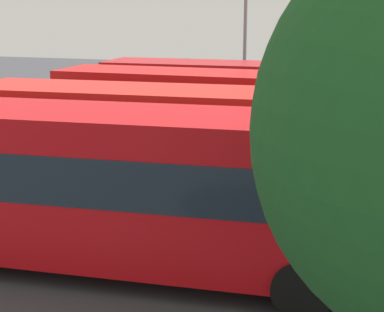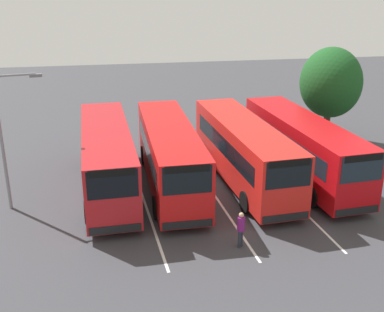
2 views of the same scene
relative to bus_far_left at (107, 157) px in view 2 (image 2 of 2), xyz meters
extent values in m
plane|color=#38383D|center=(-0.47, 5.26, -1.86)|extent=(79.63, 79.63, 0.00)
cube|color=#AD191E|center=(-0.03, 0.00, 0.01)|extent=(11.19, 2.77, 2.98)
cube|color=black|center=(5.49, 0.19, 0.81)|extent=(0.19, 2.11, 1.25)
cube|color=black|center=(-0.07, 1.17, 0.37)|extent=(9.34, 0.40, 0.95)
cube|color=black|center=(0.01, -1.17, 0.37)|extent=(9.34, 0.40, 0.95)
cube|color=black|center=(5.51, 0.19, 1.32)|extent=(0.17, 1.92, 0.32)
cube|color=black|center=(5.52, 0.19, -1.26)|extent=(0.18, 2.21, 0.36)
cylinder|color=black|center=(3.49, 1.26, -1.32)|extent=(1.10, 0.32, 1.09)
cylinder|color=black|center=(3.56, -1.02, -1.32)|extent=(1.10, 0.32, 1.09)
cylinder|color=black|center=(-3.63, 1.01, -1.32)|extent=(1.10, 0.32, 1.09)
cylinder|color=black|center=(-3.55, -1.26, -1.32)|extent=(1.10, 0.32, 1.09)
cube|color=red|center=(0.10, 3.29, 0.01)|extent=(11.13, 2.43, 2.98)
cube|color=black|center=(5.62, 3.27, 0.81)|extent=(0.13, 2.11, 1.25)
cube|color=black|center=(0.10, 4.46, 0.37)|extent=(9.34, 0.11, 0.95)
cube|color=black|center=(0.09, 2.12, 0.37)|extent=(9.34, 0.11, 0.95)
cube|color=black|center=(5.64, 3.27, 1.32)|extent=(0.11, 1.92, 0.32)
cube|color=black|center=(5.65, 3.27, -1.26)|extent=(0.11, 2.20, 0.36)
cylinder|color=black|center=(3.66, 4.41, -1.32)|extent=(1.09, 0.28, 1.09)
cylinder|color=black|center=(3.65, 2.14, -1.32)|extent=(1.09, 0.28, 1.09)
cylinder|color=black|center=(-3.46, 4.44, -1.32)|extent=(1.09, 0.28, 1.09)
cylinder|color=black|center=(-3.46, 2.16, -1.32)|extent=(1.09, 0.28, 1.09)
cube|color=red|center=(0.27, 7.30, 0.01)|extent=(11.25, 3.12, 2.98)
cube|color=black|center=(5.78, 7.66, 0.81)|extent=(0.26, 2.11, 1.25)
cube|color=black|center=(0.19, 8.47, 0.37)|extent=(9.32, 0.69, 0.95)
cube|color=black|center=(0.35, 6.14, 0.37)|extent=(9.32, 0.69, 0.95)
cube|color=black|center=(5.80, 7.67, 1.32)|extent=(0.23, 1.92, 0.32)
cube|color=black|center=(5.81, 7.67, -1.26)|extent=(0.24, 2.20, 0.36)
cylinder|color=black|center=(3.75, 8.67, -1.32)|extent=(1.10, 0.35, 1.09)
cylinder|color=black|center=(3.90, 6.40, -1.32)|extent=(1.10, 0.35, 1.09)
cylinder|color=black|center=(-3.35, 8.20, -1.32)|extent=(1.10, 0.35, 1.09)
cylinder|color=black|center=(-3.20, 5.93, -1.32)|extent=(1.10, 0.35, 1.09)
cube|color=#B70C11|center=(0.25, 10.67, 0.01)|extent=(11.27, 3.26, 2.98)
cube|color=#19232D|center=(5.76, 11.10, 0.81)|extent=(0.29, 2.11, 1.25)
cube|color=#19232D|center=(0.16, 11.83, 0.37)|extent=(9.32, 0.81, 0.95)
cube|color=#19232D|center=(0.35, 9.51, 0.37)|extent=(9.32, 0.81, 0.95)
cube|color=black|center=(5.78, 11.10, 1.32)|extent=(0.25, 1.92, 0.32)
cube|color=black|center=(5.79, 11.11, -1.26)|extent=(0.27, 2.20, 0.36)
cylinder|color=black|center=(3.71, 12.08, -1.32)|extent=(1.11, 0.36, 1.09)
cylinder|color=black|center=(3.89, 9.81, -1.32)|extent=(1.11, 0.36, 1.09)
cylinder|color=black|center=(-3.38, 11.52, -1.32)|extent=(1.11, 0.36, 1.09)
cylinder|color=black|center=(-3.20, 9.26, -1.32)|extent=(1.11, 0.36, 1.09)
cylinder|color=#232833|center=(6.94, 5.24, -1.47)|extent=(0.13, 0.13, 0.77)
cylinder|color=#232833|center=(6.82, 5.35, -1.47)|extent=(0.13, 0.13, 0.77)
cylinder|color=#721966|center=(6.88, 5.29, -0.78)|extent=(0.45, 0.45, 0.61)
sphere|color=tan|center=(6.88, 5.29, -0.37)|extent=(0.21, 0.21, 0.21)
cylinder|color=gray|center=(1.37, -4.77, 1.43)|extent=(0.16, 0.16, 6.59)
cylinder|color=gray|center=(1.21, -3.86, 4.63)|extent=(0.43, 1.83, 0.10)
cube|color=slate|center=(1.04, -2.95, 4.55)|extent=(0.30, 0.59, 0.14)
cylinder|color=#4C3823|center=(-5.31, 14.80, -0.62)|extent=(0.44, 0.44, 2.49)
ellipsoid|color=#194C1E|center=(-5.31, 14.80, 2.28)|extent=(4.41, 3.97, 4.63)
cube|color=silver|center=(-0.47, 1.59, -1.86)|extent=(17.36, 1.13, 0.01)
cube|color=silver|center=(-0.47, 5.26, -1.86)|extent=(17.36, 1.13, 0.01)
cube|color=silver|center=(-0.47, 8.92, -1.86)|extent=(17.36, 1.13, 0.01)
camera|label=1|loc=(-4.39, 21.02, 3.51)|focal=54.85mm
camera|label=2|loc=(23.58, 0.17, 8.67)|focal=44.47mm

